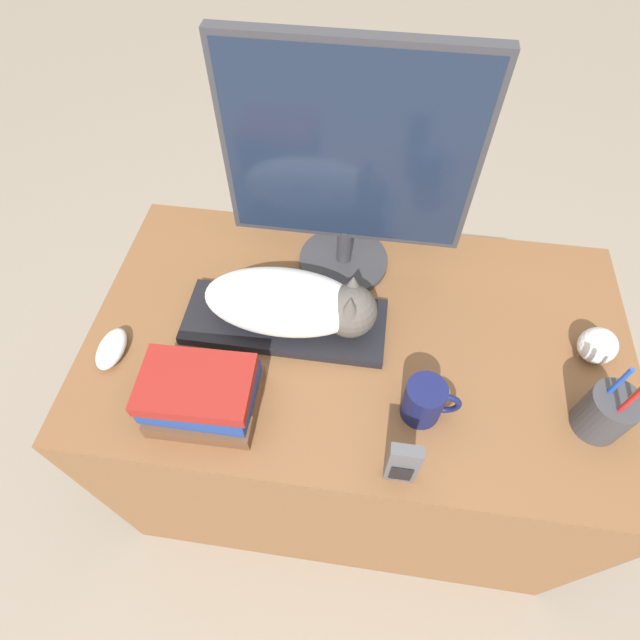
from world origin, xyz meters
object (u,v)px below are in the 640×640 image
object	(u,v)px
baseball	(596,345)
book_stack	(200,393)
monitor	(348,163)
cat	(295,303)
phone	(401,464)
keyboard	(284,322)
coffee_mug	(424,401)
computer_mouse	(111,348)
pen_cup	(605,412)

from	to	relation	value
baseball	book_stack	distance (m)	0.83
monitor	book_stack	size ratio (longest dim) A/B	2.47
cat	phone	xyz separation A→B (m)	(0.24, -0.31, -0.02)
baseball	keyboard	bearing A→B (deg)	-178.84
monitor	book_stack	distance (m)	0.55
baseball	book_stack	world-z (taller)	book_stack
monitor	coffee_mug	world-z (taller)	monitor
keyboard	computer_mouse	distance (m)	0.38
cat	computer_mouse	xyz separation A→B (m)	(-0.39, -0.13, -0.07)
keyboard	baseball	size ratio (longest dim) A/B	5.71
computer_mouse	baseball	world-z (taller)	baseball
book_stack	coffee_mug	bearing A→B (deg)	6.00
keyboard	book_stack	size ratio (longest dim) A/B	2.04
computer_mouse	baseball	distance (m)	1.04
coffee_mug	book_stack	size ratio (longest dim) A/B	0.51
monitor	phone	world-z (taller)	monitor
computer_mouse	coffee_mug	size ratio (longest dim) A/B	0.93
keyboard	baseball	world-z (taller)	baseball
keyboard	monitor	xyz separation A→B (m)	(0.11, 0.21, 0.29)
phone	cat	bearing A→B (deg)	128.19
cat	phone	distance (m)	0.40
keyboard	computer_mouse	size ratio (longest dim) A/B	4.28
baseball	cat	bearing A→B (deg)	-178.79
baseball	computer_mouse	bearing A→B (deg)	-172.26
coffee_mug	phone	bearing A→B (deg)	-106.08
pen_cup	monitor	bearing A→B (deg)	146.77
keyboard	pen_cup	world-z (taller)	pen_cup
phone	baseball	bearing A→B (deg)	38.86
keyboard	pen_cup	size ratio (longest dim) A/B	2.11
baseball	phone	world-z (taller)	phone
phone	monitor	bearing A→B (deg)	107.56
cat	coffee_mug	size ratio (longest dim) A/B	3.30
cat	baseball	xyz separation A→B (m)	(0.65, 0.01, -0.05)
monitor	computer_mouse	bearing A→B (deg)	-144.66
monitor	phone	bearing A→B (deg)	-72.44
pen_cup	book_stack	size ratio (longest dim) A/B	0.97
computer_mouse	phone	size ratio (longest dim) A/B	0.83
phone	book_stack	xyz separation A→B (m)	(-0.40, 0.09, -0.01)
cat	keyboard	bearing A→B (deg)	180.00
pen_cup	cat	bearing A→B (deg)	166.34
keyboard	phone	bearing A→B (deg)	-48.68
monitor	cat	bearing A→B (deg)	-111.52
cat	pen_cup	distance (m)	0.65
cat	monitor	bearing A→B (deg)	68.48
keyboard	pen_cup	xyz separation A→B (m)	(0.66, -0.15, 0.04)
coffee_mug	phone	xyz separation A→B (m)	(-0.04, -0.14, 0.01)
baseball	book_stack	bearing A→B (deg)	-163.73
keyboard	coffee_mug	xyz separation A→B (m)	(0.31, -0.17, 0.04)
book_stack	pen_cup	bearing A→B (deg)	4.95
coffee_mug	pen_cup	size ratio (longest dim) A/B	0.53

